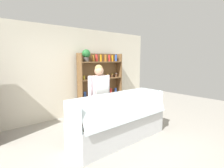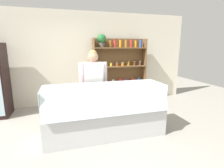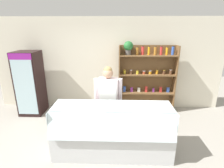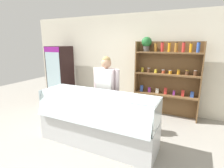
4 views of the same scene
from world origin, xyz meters
name	(u,v)px [view 2 (image 2 of 4)]	position (x,y,z in m)	size (l,w,h in m)	color
ground_plane	(96,139)	(0.00, 0.00, 0.00)	(12.00, 12.00, 0.00)	gray
back_wall	(80,59)	(0.00, 2.35, 1.35)	(6.80, 0.10, 2.70)	silver
shelving_unit	(118,65)	(1.08, 2.06, 1.15)	(1.62, 0.29, 2.05)	brown
deli_display_case	(105,120)	(0.20, 0.12, 0.31)	(2.26, 0.75, 1.01)	silver
shop_clerk	(94,82)	(0.10, 0.70, 0.97)	(0.60, 0.25, 1.64)	#4C4233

